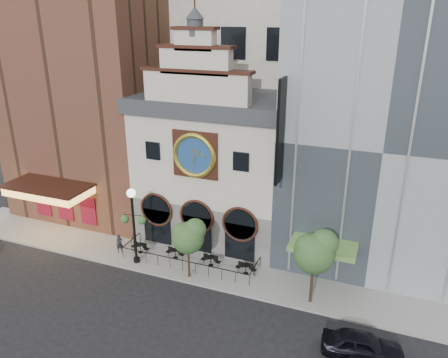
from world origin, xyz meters
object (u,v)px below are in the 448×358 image
Objects in this scene: tree_left at (189,235)px; tree_right at (315,251)px; bistro_0 at (140,247)px; bistro_3 at (246,268)px; pedestrian at (120,243)px; bistro_1 at (175,253)px; lamppost at (133,218)px; bistro_2 at (211,260)px; car_right at (362,345)px.

tree_right reaches higher than tree_left.
bistro_0 and bistro_3 have the same top height.
bistro_3 is at bearing 26.28° from tree_left.
tree_left is at bearing -153.72° from bistro_3.
bistro_0 is 1.00× the size of bistro_3.
pedestrian is at bearing -161.81° from bistro_0.
bistro_1 is 0.26× the size of lamppost.
tree_right reaches higher than bistro_2.
tree_right is at bearing -5.48° from bistro_0.
tree_right is at bearing -16.82° from bistro_3.
lamppost is at bearing 70.26° from car_right.
bistro_1 is 3.05m from bistro_2.
pedestrian is (-4.64, -0.79, 0.31)m from bistro_1.
tree_right is at bearing -11.48° from bistro_2.
pedestrian is at bearing 176.97° from tree_right.
bistro_1 is 5.92m from bistro_3.
bistro_3 is at bearing -1.36° from bistro_2.
bistro_2 and bistro_3 have the same top height.
lamppost is (-8.49, -1.54, 3.36)m from bistro_3.
bistro_0 is 14.63m from tree_right.
pedestrian is 7.40m from tree_left.
bistro_0 is 1.71m from pedestrian.
lamppost is (-17.29, 3.85, 3.19)m from car_right.
tree_right is (5.18, -1.57, 3.46)m from bistro_3.
bistro_0 is 6.10m from bistro_2.
pedestrian is at bearing -170.37° from bistro_1.
car_right is (8.80, -5.39, 0.16)m from bistro_3.
lamppost reaches higher than car_right.
bistro_3 is 0.26× the size of lamppost.
lamppost reaches higher than tree_right.
tree_right is (11.11, -1.62, 3.46)m from bistro_1.
car_right is (14.72, -5.44, 0.16)m from bistro_1.
bistro_2 is at bearing 0.29° from bistro_1.
bistro_2 is 8.92m from tree_right.
car_right is at bearing -63.29° from pedestrian.
pedestrian is (-19.36, 4.65, 0.14)m from car_right.
bistro_1 is at bearing -40.15° from pedestrian.
car_right is 13.33m from tree_left.
car_right is 18.00m from lamppost.
car_right is at bearing -25.46° from lamppost.
bistro_3 is 0.34× the size of tree_left.
lamppost is at bearing 176.34° from tree_left.
tree_right reaches higher than bistro_3.
car_right is 19.91m from pedestrian.
tree_left is at bearing -17.41° from bistro_0.
bistro_1 is 1.03× the size of pedestrian.
tree_right is (8.92, 0.28, 0.52)m from tree_left.
lamppost reaches higher than bistro_1.
bistro_2 is 3.62m from tree_left.
pedestrian reaches higher than bistro_3.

